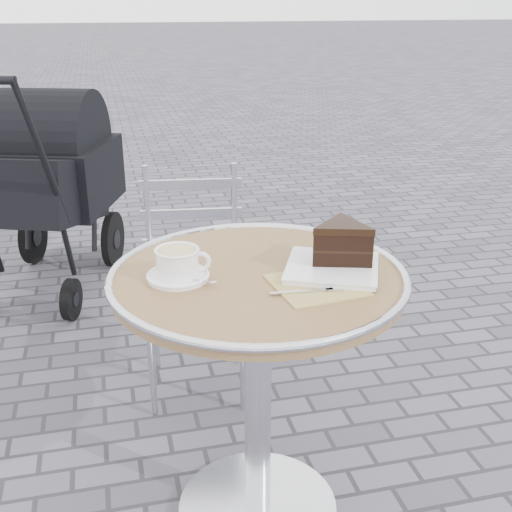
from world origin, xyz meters
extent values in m
plane|color=#5B5B64|center=(0.00, 0.00, 0.00)|extent=(80.00, 80.00, 0.00)
cylinder|color=silver|center=(0.00, 0.00, 0.01)|extent=(0.44, 0.44, 0.03)
cylinder|color=silver|center=(0.00, 0.00, 0.36)|extent=(0.07, 0.07, 0.67)
cylinder|color=tan|center=(0.00, 0.00, 0.71)|extent=(0.70, 0.70, 0.03)
torus|color=silver|center=(0.00, 0.00, 0.73)|extent=(0.72, 0.72, 0.02)
cylinder|color=white|center=(-0.19, 0.02, 0.74)|extent=(0.14, 0.14, 0.01)
cylinder|color=white|center=(-0.19, 0.02, 0.77)|extent=(0.11, 0.11, 0.06)
torus|color=white|center=(-0.14, 0.01, 0.77)|extent=(0.05, 0.02, 0.05)
cylinder|color=beige|center=(-0.19, 0.02, 0.80)|extent=(0.09, 0.09, 0.01)
cube|color=tan|center=(0.12, -0.10, 0.73)|extent=(0.22, 0.22, 0.00)
cube|color=white|center=(0.18, -0.03, 0.74)|extent=(0.28, 0.28, 0.01)
cylinder|color=silver|center=(-0.24, 0.53, 0.20)|extent=(0.02, 0.02, 0.41)
cylinder|color=silver|center=(0.07, 0.49, 0.20)|extent=(0.02, 0.02, 0.41)
cylinder|color=silver|center=(-0.20, 0.83, 0.20)|extent=(0.02, 0.02, 0.41)
cylinder|color=silver|center=(0.11, 0.79, 0.20)|extent=(0.02, 0.02, 0.41)
cube|color=silver|center=(-0.07, 0.66, 0.42)|extent=(0.41, 0.41, 0.02)
cube|color=black|center=(-0.64, 1.71, 0.51)|extent=(0.65, 0.81, 0.42)
cylinder|color=black|center=(-0.53, 1.34, 0.09)|extent=(0.10, 0.19, 0.19)
cylinder|color=black|center=(-0.74, 2.08, 0.15)|extent=(0.13, 0.29, 0.29)
cylinder|color=black|center=(-0.32, 1.93, 0.15)|extent=(0.13, 0.29, 0.29)
camera|label=1|loc=(-0.33, -1.36, 1.34)|focal=45.00mm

